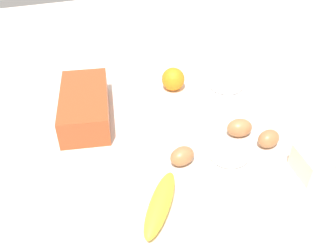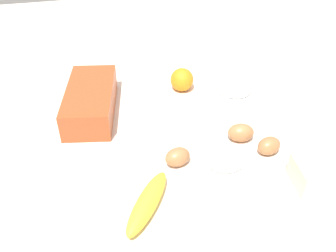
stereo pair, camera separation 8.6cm
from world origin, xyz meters
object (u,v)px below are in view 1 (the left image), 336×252
egg_loose (183,156)px  banana (160,204)px  butter_block (312,164)px  flour_bowl (228,159)px  sugar_bowl (226,89)px  loaf_pan (85,105)px  egg_near_butter (239,128)px  egg_beside_bowl (269,139)px  orange_fruit (173,79)px

egg_loose → banana: bearing=141.4°
butter_block → egg_loose: (0.13, 0.27, -0.01)m
flour_bowl → sugar_bowl: sugar_bowl is taller
loaf_pan → egg_near_butter: loaf_pan is taller
egg_beside_bowl → sugar_bowl: bearing=-0.0°
orange_fruit → egg_near_butter: (-0.28, -0.09, -0.01)m
banana → butter_block: bearing=-91.5°
orange_fruit → egg_near_butter: size_ratio=1.07×
orange_fruit → egg_loose: orange_fruit is taller
orange_fruit → egg_beside_bowl: bearing=-158.5°
orange_fruit → sugar_bowl: bearing=-125.5°
butter_block → banana: bearing=88.5°
egg_loose → butter_block: bearing=-116.0°
flour_bowl → banana: 0.21m
egg_beside_bowl → egg_loose: size_ratio=0.96×
sugar_bowl → banana: 0.49m
sugar_bowl → egg_loose: 0.33m
loaf_pan → banana: loaf_pan is taller
loaf_pan → sugar_bowl: loaf_pan is taller
banana → egg_loose: egg_loose is taller
sugar_bowl → egg_near_butter: sugar_bowl is taller
butter_block → egg_near_butter: size_ratio=1.32×
sugar_bowl → egg_near_butter: 0.19m
butter_block → egg_loose: bearing=64.0°
butter_block → egg_loose: size_ratio=1.41×
flour_bowl → butter_block: flour_bowl is taller
flour_bowl → sugar_bowl: size_ratio=0.90×
loaf_pan → butter_block: size_ratio=3.31×
flour_bowl → egg_loose: (0.05, 0.10, -0.01)m
sugar_bowl → banana: bearing=137.6°
flour_bowl → orange_fruit: 0.39m
flour_bowl → egg_near_butter: flour_bowl is taller
flour_bowl → sugar_bowl: 0.32m
banana → butter_block: 0.37m
egg_near_butter → egg_beside_bowl: egg_near_butter is taller
egg_near_butter → egg_beside_bowl: size_ratio=1.11×
orange_fruit → egg_beside_bowl: orange_fruit is taller
flour_bowl → banana: size_ratio=0.64×
sugar_bowl → orange_fruit: size_ratio=1.86×
orange_fruit → butter_block: size_ratio=0.81×
orange_fruit → egg_loose: (-0.34, 0.10, -0.01)m
egg_beside_bowl → banana: bearing=108.9°
sugar_bowl → egg_beside_bowl: sugar_bowl is taller
egg_beside_bowl → orange_fruit: bearing=21.5°
loaf_pan → banana: bearing=-156.7°
loaf_pan → butter_block: 0.61m
loaf_pan → egg_loose: size_ratio=4.68×
sugar_bowl → banana: sugar_bowl is taller
butter_block → egg_near_butter: (0.19, 0.09, -0.01)m
egg_loose → egg_near_butter: bearing=-73.4°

